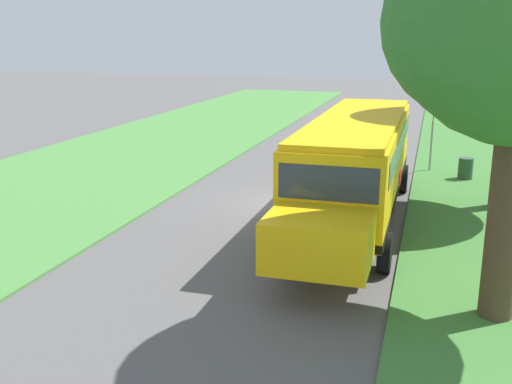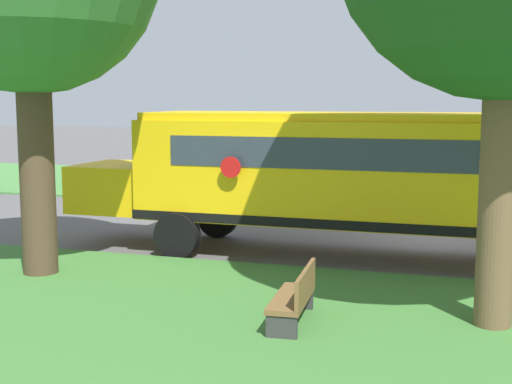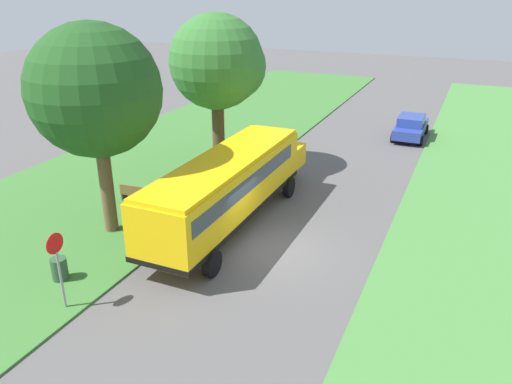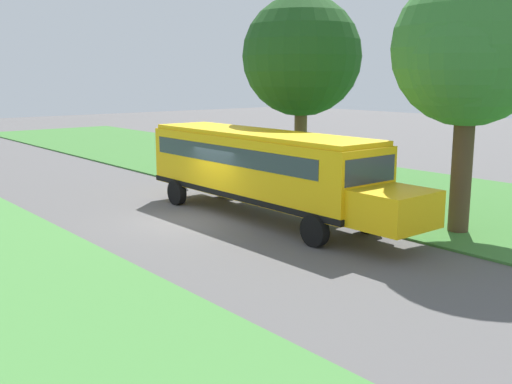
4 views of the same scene
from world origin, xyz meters
TOP-DOWN VIEW (x-y plane):
  - ground_plane at (0.00, 0.00)m, footprint 120.00×120.00m
  - grass_far_side at (9.00, 0.00)m, footprint 10.00×80.00m
  - school_bus at (-2.46, 1.36)m, footprint 2.84×12.42m
  - park_bench at (-7.58, 1.60)m, footprint 1.63×0.63m

SIDE VIEW (x-z plane):
  - ground_plane at x=0.00m, z-range 0.00..0.00m
  - grass_far_side at x=9.00m, z-range 0.00..0.07m
  - park_bench at x=-7.58m, z-range 0.01..0.93m
  - school_bus at x=-2.46m, z-range 0.34..3.50m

